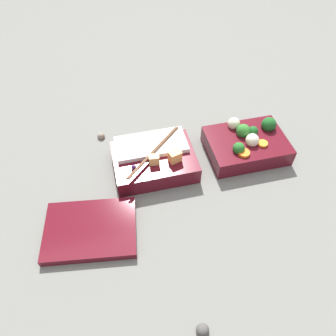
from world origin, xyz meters
name	(u,v)px	position (x,y,z in m)	size (l,w,h in m)	color
ground_plane	(205,159)	(0.00, 0.00, 0.00)	(3.00, 3.00, 0.00)	slate
bento_tray_vegetable	(246,143)	(-0.11, -0.01, 0.03)	(0.21, 0.15, 0.08)	#510F19
bento_tray_rice	(154,159)	(0.14, -0.01, 0.03)	(0.21, 0.15, 0.08)	#510F19
bento_lid	(90,230)	(0.32, 0.15, 0.01)	(0.20, 0.15, 0.02)	#510F19
pebble_0	(101,136)	(0.26, -0.15, 0.01)	(0.02, 0.02, 0.02)	#7A6B5B
pebble_1	(203,330)	(0.14, 0.41, 0.01)	(0.02, 0.02, 0.02)	#474442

